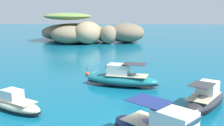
{
  "coord_description": "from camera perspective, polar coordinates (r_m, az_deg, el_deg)",
  "views": [
    {
      "loc": [
        -0.47,
        -20.12,
        9.25
      ],
      "look_at": [
        -2.57,
        15.96,
        2.24
      ],
      "focal_mm": 41.39,
      "sensor_mm": 36.0,
      "label": 1
    }
  ],
  "objects": [
    {
      "name": "channel_buoy",
      "position": [
        39.04,
        -5.47,
        -2.27
      ],
      "size": [
        0.56,
        0.56,
        1.48
      ],
      "color": "#E54C19",
      "rests_on": "ground"
    },
    {
      "name": "islet_large",
      "position": [
        88.48,
        -8.6,
        6.96
      ],
      "size": [
        34.11,
        34.26,
        9.35
      ],
      "color": "#84755B",
      "rests_on": "ground"
    },
    {
      "name": "motorboat_cream",
      "position": [
        26.86,
        -20.71,
        -8.37
      ],
      "size": [
        6.97,
        5.12,
        2.02
      ],
      "color": "beige",
      "rests_on": "ground"
    },
    {
      "name": "motorboat_teal",
      "position": [
        33.28,
        2.11,
        -3.47
      ],
      "size": [
        9.98,
        4.98,
        3.0
      ],
      "color": "#19727A",
      "rests_on": "ground"
    },
    {
      "name": "islet_small",
      "position": [
        82.48,
        2.49,
        6.59
      ],
      "size": [
        17.29,
        15.96,
        6.15
      ],
      "color": "#756651",
      "rests_on": "ground"
    },
    {
      "name": "ground_plane",
      "position": [
        22.15,
        4.36,
        -13.75
      ],
      "size": [
        400.0,
        400.0,
        0.0
      ],
      "primitive_type": "plane",
      "color": "#0C5B7A"
    },
    {
      "name": "motorboat_charcoal",
      "position": [
        27.67,
        19.99,
        -7.4
      ],
      "size": [
        6.85,
        8.4,
        2.65
      ],
      "color": "#2D2D33",
      "rests_on": "ground"
    }
  ]
}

